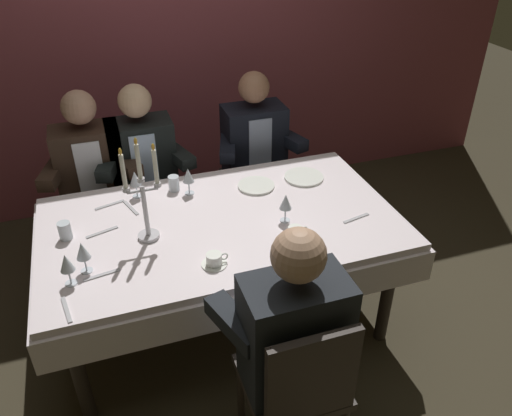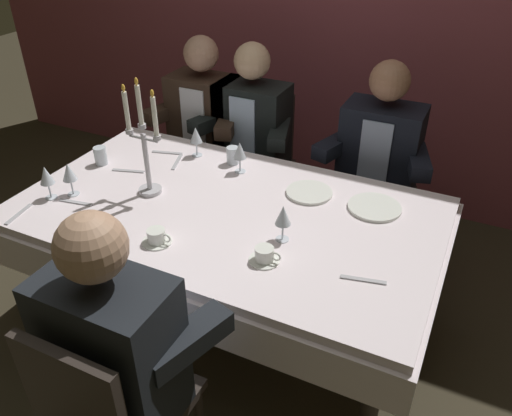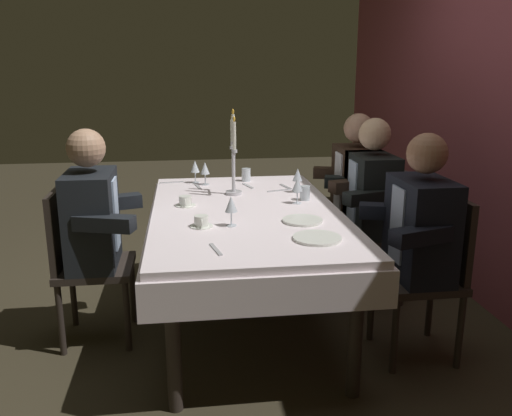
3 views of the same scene
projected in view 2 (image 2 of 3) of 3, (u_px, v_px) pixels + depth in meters
The scene contains 25 objects.
ground_plane at pixel (231, 325), 2.72m from camera, with size 12.00×12.00×0.00m, color #373021.
back_wall at pixel (348, 1), 3.26m from camera, with size 6.00×0.12×2.70m, color brown.
dining_table at pixel (227, 229), 2.39m from camera, with size 1.94×1.14×0.74m.
candelabra at pixel (145, 149), 2.32m from camera, with size 0.19×0.11×0.56m.
dinner_plate_0 at pixel (309, 192), 2.43m from camera, with size 0.22×0.22×0.01m, color white.
dinner_plate_1 at pixel (375, 207), 2.32m from camera, with size 0.24×0.24×0.01m, color white.
wine_glass_0 at pixel (240, 151), 2.55m from camera, with size 0.07×0.07×0.16m.
wine_glass_1 at pixel (46, 176), 2.34m from camera, with size 0.07×0.07×0.16m.
wine_glass_2 at pixel (283, 216), 2.06m from camera, with size 0.07×0.07×0.16m.
wine_glass_3 at pixel (69, 173), 2.36m from camera, with size 0.07×0.07×0.16m.
wine_glass_4 at pixel (196, 136), 2.71m from camera, with size 0.07×0.07×0.16m.
water_tumbler_0 at pixel (101, 156), 2.66m from camera, with size 0.07×0.07×0.09m, color silver.
water_tumbler_1 at pixel (233, 155), 2.67m from camera, with size 0.06×0.06×0.09m, color silver.
coffee_cup_0 at pixel (157, 237), 2.09m from camera, with size 0.13×0.12×0.06m.
coffee_cup_1 at pixel (265, 255), 1.99m from camera, with size 0.13×0.12×0.06m.
fork_0 at pixel (76, 202), 2.36m from camera, with size 0.17×0.02×0.01m, color #B7B7BC.
fork_1 at pixel (19, 214), 2.28m from camera, with size 0.17×0.02×0.01m, color #B7B7BC.
fork_2 at pixel (167, 153), 2.79m from camera, with size 0.17×0.02×0.01m, color #B7B7BC.
spoon_3 at pixel (363, 280), 1.90m from camera, with size 0.17×0.02×0.01m, color #B7B7BC.
fork_4 at pixel (128, 171), 2.61m from camera, with size 0.17×0.02×0.01m, color #B7B7BC.
fork_5 at pixel (177, 162), 2.70m from camera, with size 0.17×0.02×0.01m, color #B7B7BC.
seated_diner_0 at pixel (205, 117), 3.23m from camera, with size 0.63×0.48×1.24m.
seated_diner_1 at pixel (253, 126), 3.11m from camera, with size 0.63×0.48×1.24m.
seated_diner_2 at pixel (112, 348), 1.63m from camera, with size 0.63×0.48×1.24m.
seated_diner_3 at pixel (380, 151), 2.82m from camera, with size 0.63×0.48×1.24m.
Camera 2 is at (0.97, -1.71, 1.99)m, focal length 35.94 mm.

